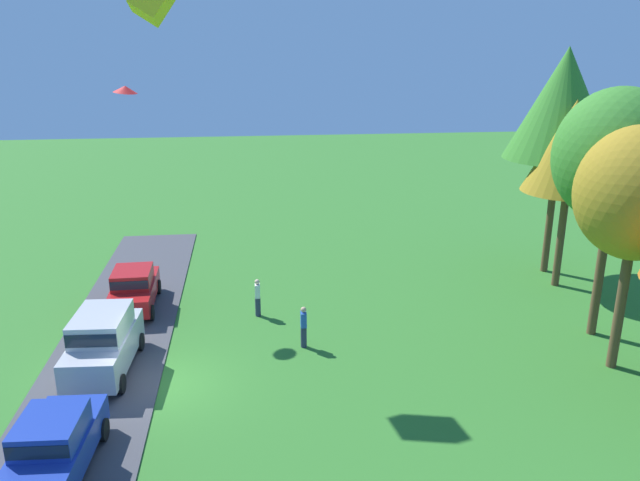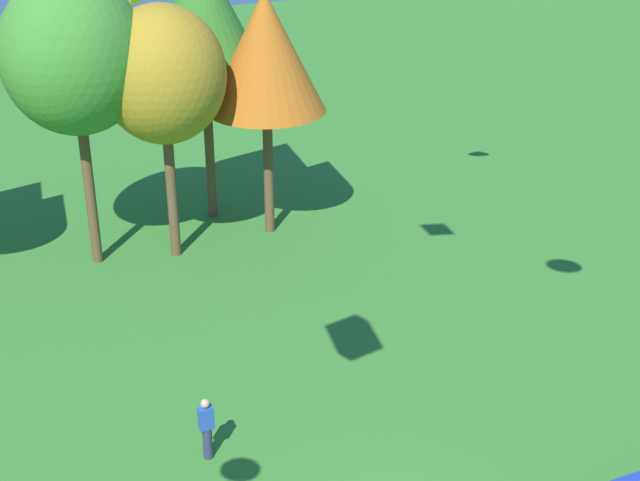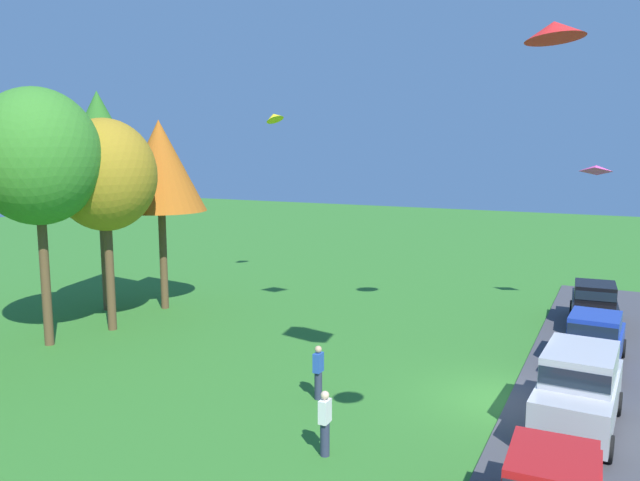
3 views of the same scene
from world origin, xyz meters
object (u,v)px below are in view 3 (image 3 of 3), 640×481
car_sedan_mid_row (594,303)px  person_watching_sky (318,372)px  tree_right_of_center (37,157)px  tree_center_back (99,145)px  car_sedan_far_end (594,338)px  person_beside_suv (325,423)px  kite_diamond_mid_center (596,168)px  car_suv_by_flagpole (579,386)px  kite_delta_topmost (555,30)px  tree_left_of_center (105,176)px  kite_delta_high_right (274,117)px  tree_far_right (160,166)px

car_sedan_mid_row → person_watching_sky: (-12.43, 7.27, -0.16)m
tree_right_of_center → tree_center_back: 5.45m
car_sedan_far_end → car_sedan_mid_row: bearing=2.3°
car_sedan_mid_row → person_beside_suv: size_ratio=2.64×
car_sedan_far_end → kite_diamond_mid_center: (7.51, 0.58, 5.76)m
tree_right_of_center → car_suv_by_flagpole: bearing=-87.2°
car_sedan_mid_row → kite_delta_topmost: bearing=178.8°
car_suv_by_flagpole → kite_diamond_mid_center: (13.24, 0.43, 5.50)m
person_watching_sky → tree_center_back: 16.40m
kite_delta_topmost → car_sedan_far_end: bearing=-2.8°
car_suv_by_flagpole → tree_right_of_center: bearing=92.8°
car_sedan_far_end → tree_left_of_center: size_ratio=0.50×
car_sedan_far_end → kite_delta_topmost: bearing=177.2°
car_sedan_mid_row → person_watching_sky: car_sedan_mid_row is taller
tree_left_of_center → kite_delta_high_right: kite_delta_high_right is taller
tree_center_back → car_sedan_mid_row: bearing=-71.2°
car_sedan_mid_row → person_beside_suv: 16.53m
car_suv_by_flagpole → tree_right_of_center: 20.25m
person_beside_suv → car_sedan_mid_row: bearing=-19.6°
car_suv_by_flagpole → kite_delta_topmost: kite_delta_topmost is taller
car_sedan_mid_row → kite_delta_topmost: (-17.64, 0.36, 8.59)m
tree_right_of_center → kite_diamond_mid_center: 23.62m
tree_center_back → tree_left_of_center: bearing=-132.0°
car_sedan_far_end → kite_delta_high_right: 19.77m
tree_right_of_center → tree_far_right: tree_right_of_center is taller
person_beside_suv → tree_left_of_center: 15.39m
car_sedan_far_end → kite_diamond_mid_center: size_ratio=4.26×
tree_left_of_center → tree_center_back: size_ratio=0.87×
person_beside_suv → tree_far_right: bearing=53.5°
car_sedan_far_end → tree_right_of_center: 21.51m
person_watching_sky → tree_left_of_center: (2.85, 11.24, 5.70)m
tree_left_of_center → kite_delta_topmost: size_ratio=9.03×
person_watching_sky → tree_far_right: (6.70, 11.59, 5.97)m
kite_delta_high_right → kite_delta_topmost: (-18.56, -16.13, 0.25)m
car_suv_by_flagpole → person_watching_sky: (-1.13, 7.35, -0.42)m
car_sedan_far_end → tree_left_of_center: 19.95m
kite_delta_topmost → tree_far_right: bearing=57.2°
tree_far_right → car_suv_by_flagpole: bearing=-106.4°
person_beside_suv → tree_left_of_center: tree_left_of_center is taller
kite_delta_topmost → tree_right_of_center: bearing=74.1°
car_suv_by_flagpole → tree_center_back: (4.11, 21.25, 6.55)m
kite_delta_topmost → tree_center_back: bearing=63.3°
tree_left_of_center → person_beside_suv: bearing=-114.8°
car_suv_by_flagpole → car_sedan_mid_row: (11.29, 0.08, -0.25)m
tree_center_back → car_suv_by_flagpole: bearing=-100.9°
person_beside_suv → tree_far_right: (9.85, 13.33, 5.97)m
tree_center_back → kite_delta_high_right: 9.48m
car_sedan_far_end → tree_center_back: size_ratio=0.43×
person_watching_sky → tree_right_of_center: size_ratio=0.17×
car_sedan_far_end → tree_left_of_center: bearing=102.1°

